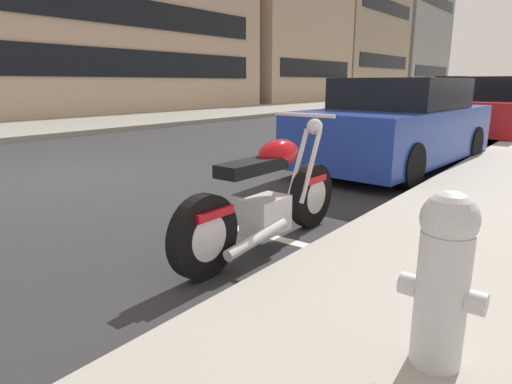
% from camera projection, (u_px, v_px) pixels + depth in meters
% --- Properties ---
extents(ground_plane, '(260.00, 260.00, 0.00)m').
position_uv_depth(ground_plane, '(47.00, 179.00, 6.40)').
color(ground_plane, '#28282B').
extents(sidewalk_far_curb, '(120.00, 5.00, 0.14)m').
position_uv_depth(sidewalk_far_curb, '(229.00, 112.00, 19.74)').
color(sidewalk_far_curb, gray).
rests_on(sidewalk_far_curb, ground).
extents(parking_stall_stripe, '(0.12, 2.20, 0.01)m').
position_uv_depth(parking_stall_stripe, '(259.00, 233.00, 4.09)').
color(parking_stall_stripe, silver).
rests_on(parking_stall_stripe, ground).
extents(parked_motorcycle, '(2.10, 0.62, 1.11)m').
position_uv_depth(parked_motorcycle, '(268.00, 199.00, 3.67)').
color(parked_motorcycle, black).
rests_on(parked_motorcycle, ground).
extents(parked_car_near_corner, '(4.24, 2.00, 1.44)m').
position_uv_depth(parked_car_near_corner, '(398.00, 126.00, 7.18)').
color(parked_car_near_corner, navy).
rests_on(parked_car_near_corner, ground).
extents(parked_car_behind_motorcycle, '(4.49, 1.94, 1.51)m').
position_uv_depth(parked_car_behind_motorcycle, '(493.00, 109.00, 11.40)').
color(parked_car_behind_motorcycle, '#AD1919').
rests_on(parked_car_behind_motorcycle, ground).
extents(crossing_truck, '(2.34, 5.11, 1.86)m').
position_uv_depth(crossing_truck, '(459.00, 89.00, 35.05)').
color(crossing_truck, '#B7B7BC').
rests_on(crossing_truck, ground).
extents(car_opposite_curb, '(4.16, 2.07, 1.47)m').
position_uv_depth(car_opposite_curb, '(382.00, 95.00, 24.71)').
color(car_opposite_curb, '#236638').
rests_on(car_opposite_curb, ground).
extents(fire_hydrant, '(0.24, 0.36, 0.80)m').
position_uv_depth(fire_hydrant, '(443.00, 276.00, 1.89)').
color(fire_hydrant, '#B7B7BC').
rests_on(fire_hydrant, sidewalk_near_curb).
extents(townhouse_near_left, '(15.91, 9.53, 9.67)m').
position_uv_depth(townhouse_near_left, '(78.00, 7.00, 20.71)').
color(townhouse_near_left, tan).
rests_on(townhouse_near_left, ground).
extents(townhouse_corner_block, '(10.40, 9.51, 10.27)m').
position_uv_depth(townhouse_corner_block, '(261.00, 29.00, 31.62)').
color(townhouse_corner_block, tan).
rests_on(townhouse_corner_block, ground).
extents(townhouse_mid_block, '(12.00, 11.00, 14.24)m').
position_uv_depth(townhouse_mid_block, '(330.00, 18.00, 40.38)').
color(townhouse_mid_block, tan).
rests_on(townhouse_mid_block, ground).
extents(townhouse_behind_pole, '(13.17, 9.85, 11.60)m').
position_uv_depth(townhouse_behind_pole, '(391.00, 43.00, 50.77)').
color(townhouse_behind_pole, '#939993').
rests_on(townhouse_behind_pole, ground).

